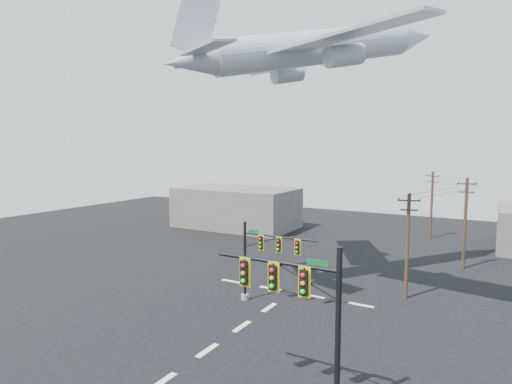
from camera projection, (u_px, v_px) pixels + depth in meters
The scene contains 10 objects.
ground at pixel (207, 350), 25.85m from camera, with size 120.00×120.00×0.00m, color black.
lane_markings at pixel (252, 320), 30.46m from camera, with size 14.00×21.20×0.01m.
signal_mast_near at pixel (305, 315), 20.13m from camera, with size 6.85×0.86×7.81m.
signal_mast_far at pixel (262, 258), 33.31m from camera, with size 6.48×0.70×6.38m.
utility_pole_a at pixel (407, 244), 34.35m from camera, with size 1.69×0.55×8.59m.
utility_pole_b at pixel (465, 221), 42.87m from camera, with size 1.82×0.67×9.24m.
utility_pole_c at pixel (432, 203), 57.53m from camera, with size 1.76×0.80×9.02m.
power_lines at pixel (445, 184), 44.59m from camera, with size 6.62×25.98×0.22m.
airliner at pixel (315, 49), 35.54m from camera, with size 21.03×22.99×7.27m.
building_left at pixel (236, 208), 65.63m from camera, with size 18.00×10.00×6.00m, color slate.
Camera 1 is at (14.76, -20.03, 12.26)m, focal length 30.00 mm.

